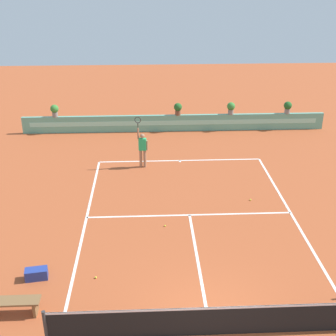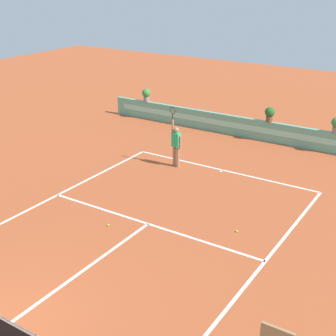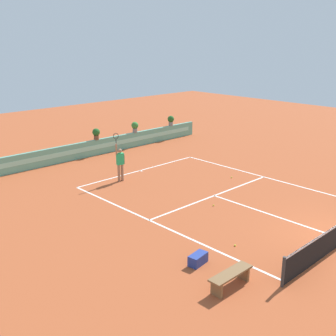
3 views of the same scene
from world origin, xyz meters
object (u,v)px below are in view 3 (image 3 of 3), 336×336
(potted_plant_centre, at_px, (96,133))
(tennis_ball_mid_court, at_px, (232,177))
(tennis_ball_by_sideline, at_px, (235,245))
(potted_plant_far_right, at_px, (171,120))
(gear_bag, at_px, (198,259))
(potted_plant_right, at_px, (135,126))
(tennis_ball_near_baseline, at_px, (213,205))
(tennis_player, at_px, (120,162))
(bench_courtside, at_px, (231,276))

(potted_plant_centre, bearing_deg, tennis_ball_mid_court, -74.26)
(tennis_ball_by_sideline, height_order, potted_plant_centre, potted_plant_centre)
(potted_plant_far_right, bearing_deg, tennis_ball_mid_court, -114.56)
(gear_bag, distance_m, potted_plant_far_right, 18.30)
(potted_plant_centre, bearing_deg, tennis_ball_by_sideline, -104.46)
(potted_plant_far_right, distance_m, potted_plant_centre, 6.57)
(gear_bag, bearing_deg, potted_plant_far_right, 48.81)
(tennis_ball_by_sideline, distance_m, potted_plant_right, 15.43)
(tennis_ball_near_baseline, height_order, potted_plant_far_right, potted_plant_far_right)
(tennis_player, xyz_separation_m, tennis_ball_by_sideline, (-1.48, -8.64, -1.02))
(potted_plant_centre, bearing_deg, tennis_ball_near_baseline, -96.41)
(gear_bag, xyz_separation_m, potted_plant_centre, (5.45, 13.74, 1.23))
(bench_courtside, height_order, potted_plant_far_right, potted_plant_far_right)
(tennis_ball_near_baseline, distance_m, tennis_ball_by_sideline, 3.83)
(tennis_ball_by_sideline, bearing_deg, tennis_ball_mid_court, 39.06)
(bench_courtside, relative_size, tennis_player, 0.62)
(gear_bag, distance_m, tennis_ball_near_baseline, 5.15)
(bench_courtside, height_order, tennis_ball_mid_court, bench_courtside)
(tennis_ball_by_sideline, relative_size, potted_plant_right, 0.09)
(potted_plant_right, bearing_deg, potted_plant_far_right, 0.00)
(bench_courtside, bearing_deg, tennis_ball_by_sideline, 34.58)
(tennis_ball_near_baseline, distance_m, tennis_ball_mid_court, 4.18)
(tennis_ball_near_baseline, distance_m, potted_plant_right, 11.74)
(gear_bag, relative_size, tennis_player, 0.27)
(potted_plant_far_right, xyz_separation_m, potted_plant_right, (-3.41, 0.00, 0.00))
(tennis_player, relative_size, tennis_ball_mid_court, 38.01)
(gear_bag, bearing_deg, tennis_player, 68.52)
(potted_plant_far_right, bearing_deg, tennis_ball_near_baseline, -125.79)
(potted_plant_far_right, bearing_deg, potted_plant_right, 180.00)
(gear_bag, xyz_separation_m, potted_plant_far_right, (12.02, 13.74, 1.23))
(tennis_ball_mid_court, xyz_separation_m, tennis_ball_by_sideline, (-6.07, -4.93, 0.00))
(gear_bag, distance_m, tennis_ball_mid_court, 9.32)
(bench_courtside, height_order, tennis_player, tennis_player)
(potted_plant_far_right, bearing_deg, potted_plant_centre, 180.00)
(tennis_ball_by_sideline, bearing_deg, bench_courtside, -145.42)
(tennis_ball_near_baseline, relative_size, potted_plant_far_right, 0.09)
(tennis_player, bearing_deg, potted_plant_centre, 68.12)
(tennis_ball_mid_court, bearing_deg, potted_plant_centre, 105.74)
(tennis_ball_mid_court, relative_size, potted_plant_far_right, 0.09)
(tennis_player, height_order, tennis_ball_near_baseline, tennis_player)
(tennis_player, relative_size, potted_plant_centre, 3.57)
(potted_plant_centre, bearing_deg, potted_plant_right, 0.00)
(tennis_player, relative_size, tennis_ball_by_sideline, 38.01)
(tennis_player, height_order, tennis_ball_mid_court, tennis_player)
(bench_courtside, xyz_separation_m, potted_plant_right, (8.92, 15.34, 1.04))
(tennis_ball_mid_court, distance_m, potted_plant_right, 9.03)
(tennis_player, height_order, potted_plant_centre, tennis_player)
(tennis_ball_near_baseline, relative_size, potted_plant_right, 0.09)
(gear_bag, relative_size, tennis_ball_near_baseline, 10.29)
(tennis_player, relative_size, potted_plant_right, 3.57)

